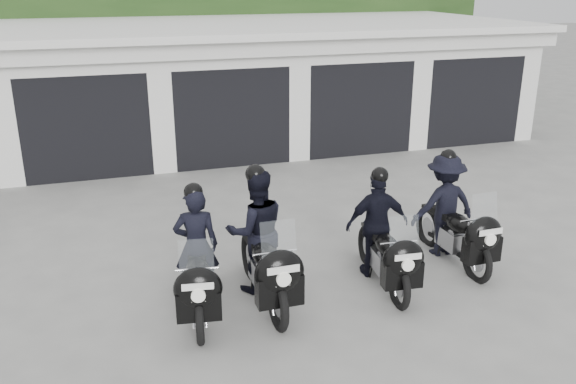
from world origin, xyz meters
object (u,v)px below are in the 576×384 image
object	(u,v)px
police_bike_a	(197,263)
police_bike_d	(449,212)
police_bike_c	(381,233)
police_bike_b	(260,242)

from	to	relation	value
police_bike_a	police_bike_d	distance (m)	3.91
police_bike_d	police_bike_a	bearing A→B (deg)	-174.44
police_bike_c	police_bike_d	size ratio (longest dim) A/B	0.97
police_bike_a	police_bike_d	bearing A→B (deg)	15.26
police_bike_a	police_bike_c	distance (m)	2.59
police_bike_c	police_bike_d	bearing A→B (deg)	20.94
police_bike_b	police_bike_c	bearing A→B (deg)	-2.33
police_bike_a	police_bike_b	distance (m)	0.89
police_bike_b	police_bike_c	distance (m)	1.72
police_bike_a	police_bike_d	xyz separation A→B (m)	(3.89, 0.44, 0.06)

